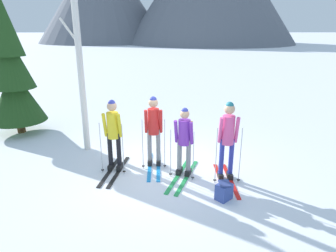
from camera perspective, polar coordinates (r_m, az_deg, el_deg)
The scene contains 8 objects.
ground_plane at distance 7.40m, azimuth 0.01°, elevation -8.74°, with size 400.00×400.00×0.00m, color white.
skier_in_yellow at distance 7.23m, azimuth -10.42°, elevation -1.22°, with size 0.61×1.70×1.78m.
skier_in_red at distance 7.36m, azimuth -2.77°, elevation -0.43°, with size 0.61×1.62×1.80m.
skier_in_purple at distance 6.91m, azimuth 3.15°, elevation -2.40°, with size 0.92×1.79×1.66m.
skier_in_pink at distance 6.80m, azimuth 11.32°, elevation -1.89°, with size 0.61×1.65×1.85m.
pine_tree_near at distance 10.80m, azimuth -27.57°, elevation 8.72°, with size 1.76×1.76×4.25m.
birch_tree_tall at distance 8.41m, azimuth -16.57°, elevation 12.23°, with size 0.60×0.48×5.10m.
backpack_on_snow_front at distance 6.34m, azimuth 10.64°, elevation -12.12°, with size 0.40×0.39×0.38m.
Camera 1 is at (-0.20, -6.58, 3.37)m, focal length 31.91 mm.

